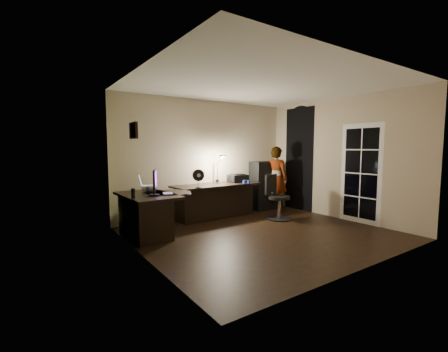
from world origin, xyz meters
TOP-DOWN VIEW (x-y plane):
  - floor at (0.00, 0.00)m, footprint 4.50×4.00m
  - ceiling at (0.00, 0.00)m, footprint 4.50×4.00m
  - wall_back at (0.00, 2.00)m, footprint 4.50×0.01m
  - wall_front at (0.00, -2.00)m, footprint 4.50×0.01m
  - wall_left at (-2.25, 0.00)m, footprint 0.01×4.00m
  - wall_right at (2.25, 0.00)m, footprint 0.01×4.00m
  - green_wall_overlay at (-2.24, 0.00)m, footprint 0.00×4.00m
  - arched_doorway at (2.24, 1.15)m, footprint 0.01×0.90m
  - french_door at (2.24, -0.55)m, footprint 0.02×0.92m
  - framed_picture at (-2.22, 0.45)m, footprint 0.04×0.30m
  - desk_left at (-1.83, 1.01)m, footprint 0.87×1.36m
  - desk_right at (-0.01, 1.55)m, footprint 2.07×0.78m
  - cabinet at (1.58, 1.65)m, footprint 0.84×0.45m
  - laptop_stand at (-1.72, 1.24)m, footprint 0.28×0.25m
  - laptop at (-1.72, 1.24)m, footprint 0.43×0.42m
  - monitor at (-1.79, 0.79)m, footprint 0.29×0.48m
  - mouse at (-1.27, 0.46)m, footprint 0.09×0.11m
  - phone at (-1.44, 0.82)m, footprint 0.07×0.14m
  - pen at (-1.94, 0.64)m, footprint 0.02×0.14m
  - speaker at (-2.19, 0.64)m, footprint 0.08×0.08m
  - notepad at (-1.52, 0.83)m, footprint 0.23×0.27m
  - desk_fan at (-0.69, 1.20)m, footprint 0.27×0.18m
  - headphones at (0.58, 1.22)m, footprint 0.18×0.08m
  - printer at (0.61, 1.58)m, footprint 0.44×0.35m
  - desk_lamp at (0.19, 1.83)m, footprint 0.26×0.35m
  - office_chair at (1.04, 0.62)m, footprint 0.67×0.67m
  - person at (1.66, 1.36)m, footprint 0.56×0.68m

SIDE VIEW (x-z plane):
  - floor at x=0.00m, z-range -0.01..0.00m
  - desk_left at x=-1.83m, z-range 0.00..0.77m
  - desk_right at x=-0.01m, z-range 0.00..0.77m
  - office_chair at x=1.04m, z-range 0.00..0.99m
  - cabinet at x=1.58m, z-range 0.00..1.24m
  - phone at x=-1.44m, z-range 0.78..0.78m
  - pen at x=-1.94m, z-range 0.78..0.78m
  - notepad at x=-1.52m, z-range 0.78..0.79m
  - mouse at x=-1.27m, z-range 0.78..0.81m
  - person at x=1.66m, z-range 0.00..1.63m
  - headphones at x=0.58m, z-range 0.78..0.86m
  - laptop_stand at x=-1.72m, z-range 0.78..0.88m
  - speaker at x=-2.19m, z-range 0.78..0.94m
  - printer at x=0.61m, z-range 0.78..0.97m
  - monitor at x=-1.79m, z-range 0.78..1.09m
  - desk_fan at x=-0.69m, z-range 0.78..1.16m
  - laptop at x=-1.72m, z-range 0.88..1.12m
  - french_door at x=2.24m, z-range 0.00..2.10m
  - desk_lamp at x=0.19m, z-range 0.78..1.47m
  - arched_doorway at x=2.24m, z-range 0.00..2.60m
  - wall_back at x=0.00m, z-range 0.00..2.70m
  - wall_front at x=0.00m, z-range 0.00..2.70m
  - wall_left at x=-2.25m, z-range 0.00..2.70m
  - wall_right at x=2.25m, z-range 0.00..2.70m
  - green_wall_overlay at x=-2.24m, z-range 0.00..2.70m
  - framed_picture at x=-2.22m, z-range 1.73..1.98m
  - ceiling at x=0.00m, z-range 2.70..2.71m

